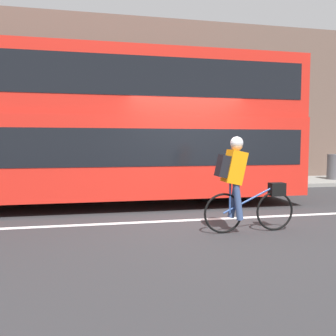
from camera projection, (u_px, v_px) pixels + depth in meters
ground_plane at (199, 220)px, 6.37m from camera, size 80.00×80.00×0.00m
road_center_line at (198, 220)px, 6.40m from camera, size 50.00×0.14×0.01m
sidewalk_curb at (157, 185)px, 11.39m from camera, size 60.00×2.45×0.12m
building_facade at (151, 102)px, 12.51m from camera, size 60.00×0.30×6.19m
bus at (67, 123)px, 7.74m from camera, size 11.06×2.53×3.56m
cyclist_on_bike at (240, 181)px, 5.44m from camera, size 1.60×0.32×1.61m
trash_bin at (334, 167)px, 12.52m from camera, size 0.52×0.52×0.96m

